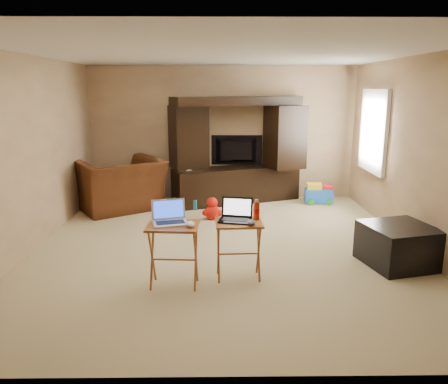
{
  "coord_description": "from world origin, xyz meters",
  "views": [
    {
      "loc": [
        -0.07,
        -5.57,
        2.07
      ],
      "look_at": [
        0.0,
        -0.2,
        0.8
      ],
      "focal_mm": 35.0,
      "sensor_mm": 36.0,
      "label": 1
    }
  ],
  "objects_px": {
    "laptop_right": "(235,211)",
    "mouse_right": "(251,223)",
    "ottoman": "(398,245)",
    "recliner": "(120,185)",
    "tray_table_right": "(239,250)",
    "mouse_left": "(191,224)",
    "child_rocker": "(187,190)",
    "tray_table_left": "(174,256)",
    "water_bottle": "(257,211)",
    "television": "(236,151)",
    "push_toy": "(319,193)",
    "laptop_left": "(170,213)",
    "plush_toy": "(212,208)",
    "entertainment_center": "(237,150)"
  },
  "relations": [
    {
      "from": "child_rocker",
      "to": "mouse_left",
      "type": "xyz_separation_m",
      "value": [
        0.28,
        -3.34,
        0.4
      ]
    },
    {
      "from": "plush_toy",
      "to": "laptop_left",
      "type": "xyz_separation_m",
      "value": [
        -0.4,
        -2.43,
        0.62
      ]
    },
    {
      "from": "entertainment_center",
      "to": "plush_toy",
      "type": "height_order",
      "value": "entertainment_center"
    },
    {
      "from": "push_toy",
      "to": "ottoman",
      "type": "xyz_separation_m",
      "value": [
        0.31,
        -2.91,
        0.05
      ]
    },
    {
      "from": "recliner",
      "to": "ottoman",
      "type": "bearing_deg",
      "value": 113.44
    },
    {
      "from": "plush_toy",
      "to": "mouse_right",
      "type": "height_order",
      "value": "mouse_right"
    },
    {
      "from": "mouse_left",
      "to": "ottoman",
      "type": "bearing_deg",
      "value": 14.37
    },
    {
      "from": "tray_table_left",
      "to": "entertainment_center",
      "type": "bearing_deg",
      "value": 81.28
    },
    {
      "from": "entertainment_center",
      "to": "laptop_left",
      "type": "distance_m",
      "value": 3.7
    },
    {
      "from": "plush_toy",
      "to": "ottoman",
      "type": "relative_size",
      "value": 0.49
    },
    {
      "from": "child_rocker",
      "to": "laptop_right",
      "type": "xyz_separation_m",
      "value": [
        0.74,
        -3.06,
        0.47
      ]
    },
    {
      "from": "tray_table_left",
      "to": "tray_table_right",
      "type": "bearing_deg",
      "value": 19.05
    },
    {
      "from": "recliner",
      "to": "child_rocker",
      "type": "xyz_separation_m",
      "value": [
        1.16,
        0.18,
        -0.13
      ]
    },
    {
      "from": "water_bottle",
      "to": "television",
      "type": "bearing_deg",
      "value": 91.36
    },
    {
      "from": "television",
      "to": "tray_table_left",
      "type": "xyz_separation_m",
      "value": [
        -0.81,
        -3.86,
        -0.59
      ]
    },
    {
      "from": "ottoman",
      "to": "recliner",
      "type": "bearing_deg",
      "value": 146.94
    },
    {
      "from": "ottoman",
      "to": "tray_table_right",
      "type": "height_order",
      "value": "tray_table_right"
    },
    {
      "from": "tray_table_left",
      "to": "mouse_left",
      "type": "height_order",
      "value": "mouse_left"
    },
    {
      "from": "recliner",
      "to": "water_bottle",
      "type": "xyz_separation_m",
      "value": [
        2.14,
        -2.82,
        0.32
      ]
    },
    {
      "from": "tray_table_left",
      "to": "water_bottle",
      "type": "bearing_deg",
      "value": 20.57
    },
    {
      "from": "laptop_left",
      "to": "mouse_left",
      "type": "height_order",
      "value": "laptop_left"
    },
    {
      "from": "laptop_left",
      "to": "water_bottle",
      "type": "bearing_deg",
      "value": 0.89
    },
    {
      "from": "ottoman",
      "to": "water_bottle",
      "type": "bearing_deg",
      "value": -170.59
    },
    {
      "from": "tray_table_right",
      "to": "water_bottle",
      "type": "relative_size",
      "value": 3.25
    },
    {
      "from": "plush_toy",
      "to": "laptop_left",
      "type": "relative_size",
      "value": 1.04
    },
    {
      "from": "mouse_right",
      "to": "plush_toy",
      "type": "bearing_deg",
      "value": 100.77
    },
    {
      "from": "ottoman",
      "to": "tray_table_right",
      "type": "relative_size",
      "value": 1.15
    },
    {
      "from": "television",
      "to": "recliner",
      "type": "relative_size",
      "value": 0.73
    },
    {
      "from": "laptop_right",
      "to": "mouse_right",
      "type": "xyz_separation_m",
      "value": [
        0.17,
        -0.14,
        -0.09
      ]
    },
    {
      "from": "push_toy",
      "to": "television",
      "type": "bearing_deg",
      "value": 170.99
    },
    {
      "from": "tray_table_right",
      "to": "push_toy",
      "type": "bearing_deg",
      "value": 60.7
    },
    {
      "from": "child_rocker",
      "to": "mouse_right",
      "type": "height_order",
      "value": "mouse_right"
    },
    {
      "from": "recliner",
      "to": "mouse_left",
      "type": "distance_m",
      "value": 3.48
    },
    {
      "from": "recliner",
      "to": "mouse_right",
      "type": "relative_size",
      "value": 10.13
    },
    {
      "from": "child_rocker",
      "to": "plush_toy",
      "type": "relative_size",
      "value": 1.67
    },
    {
      "from": "child_rocker",
      "to": "ottoman",
      "type": "bearing_deg",
      "value": -30.48
    },
    {
      "from": "laptop_right",
      "to": "recliner",
      "type": "bearing_deg",
      "value": 135.56
    },
    {
      "from": "entertainment_center",
      "to": "television",
      "type": "height_order",
      "value": "entertainment_center"
    },
    {
      "from": "entertainment_center",
      "to": "ottoman",
      "type": "height_order",
      "value": "entertainment_center"
    },
    {
      "from": "television",
      "to": "mouse_left",
      "type": "height_order",
      "value": "television"
    },
    {
      "from": "television",
      "to": "push_toy",
      "type": "distance_m",
      "value": 1.74
    },
    {
      "from": "tray_table_right",
      "to": "mouse_left",
      "type": "relative_size",
      "value": 4.73
    },
    {
      "from": "ottoman",
      "to": "mouse_right",
      "type": "height_order",
      "value": "mouse_right"
    },
    {
      "from": "recliner",
      "to": "water_bottle",
      "type": "height_order",
      "value": "recliner"
    },
    {
      "from": "push_toy",
      "to": "mouse_right",
      "type": "bearing_deg",
      "value": -108.25
    },
    {
      "from": "tray_table_left",
      "to": "laptop_right",
      "type": "xyz_separation_m",
      "value": [
        0.66,
        0.21,
        0.44
      ]
    },
    {
      "from": "child_rocker",
      "to": "laptop_left",
      "type": "bearing_deg",
      "value": -74.66
    },
    {
      "from": "recliner",
      "to": "mouse_left",
      "type": "relative_size",
      "value": 9.74
    },
    {
      "from": "plush_toy",
      "to": "tray_table_right",
      "type": "bearing_deg",
      "value": -81.86
    },
    {
      "from": "laptop_left",
      "to": "laptop_right",
      "type": "distance_m",
      "value": 0.71
    }
  ]
}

